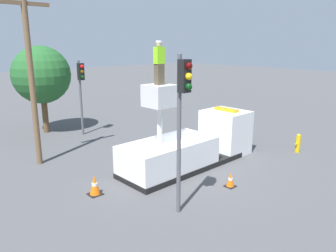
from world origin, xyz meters
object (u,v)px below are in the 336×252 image
fire_hydrant (298,143)px  bucket_truck (191,146)px  worker (159,63)px  traffic_light_pole (182,105)px  traffic_light_across (81,83)px  tree_left_bg (41,75)px  traffic_cone_rear (95,185)px  utility_pole (31,74)px  traffic_cone_curbside (230,180)px

fire_hydrant → bucket_truck: bearing=154.3°
worker → traffic_light_pole: size_ratio=0.33×
traffic_light_across → tree_left_bg: (-1.46, 2.24, 0.41)m
traffic_light_pole → traffic_cone_rear: traffic_light_pole is taller
worker → traffic_light_across: size_ratio=0.38×
worker → fire_hydrant: bearing=-19.5°
traffic_cone_rear → utility_pole: 6.10m
traffic_cone_rear → utility_pole: utility_pole is taller
traffic_light_pole → traffic_cone_curbside: bearing=2.8°
traffic_cone_rear → tree_left_bg: (2.42, 10.04, 3.30)m
worker → traffic_cone_rear: worker is taller
traffic_cone_curbside → traffic_cone_rear: bearing=144.6°
worker → tree_left_bg: bearing=93.4°
bucket_truck → traffic_light_across: size_ratio=1.57×
utility_pole → tree_left_bg: bearing=63.8°
traffic_light_across → bucket_truck: bearing=-82.1°
traffic_cone_curbside → bucket_truck: bearing=76.6°
worker → traffic_cone_curbside: bearing=-65.2°
bucket_truck → tree_left_bg: bearing=104.0°
fire_hydrant → traffic_cone_rear: 10.84m
traffic_light_pole → utility_pole: size_ratio=0.67×
worker → fire_hydrant: 8.97m
traffic_light_pole → traffic_cone_rear: size_ratio=6.82×
traffic_cone_rear → tree_left_bg: size_ratio=0.14×
traffic_light_across → tree_left_bg: size_ratio=0.84×
traffic_light_pole → fire_hydrant: 9.62m
bucket_truck → tree_left_bg: tree_left_bg is taller
worker → traffic_light_pole: (-1.65, -2.94, -1.10)m
bucket_truck → utility_pole: (-5.20, 5.00, 3.34)m
worker → traffic_light_across: 8.29m
fire_hydrant → tree_left_bg: (-8.02, 12.95, 3.18)m
fire_hydrant → traffic_light_pole: bearing=-177.9°
bucket_truck → tree_left_bg: (-2.58, 10.33, 2.77)m
traffic_light_pole → tree_left_bg: 13.31m
traffic_light_pole → tree_left_bg: bearing=85.6°
traffic_light_across → tree_left_bg: 2.70m
worker → fire_hydrant: worker is taller
fire_hydrant → tree_left_bg: tree_left_bg is taller
bucket_truck → traffic_light_pole: size_ratio=1.36×
fire_hydrant → utility_pole: bearing=144.4°
bucket_truck → worker: 4.39m
fire_hydrant → utility_pole: 13.61m
traffic_light_pole → utility_pole: (-1.60, 7.94, 0.50)m
fire_hydrant → traffic_cone_curbside: fire_hydrant is taller
bucket_truck → traffic_light_across: bearing=97.9°
worker → traffic_cone_rear: (-3.05, 0.29, -4.46)m
traffic_light_across → fire_hydrant: 12.86m
bucket_truck → traffic_cone_curbside: (-0.67, -2.79, -0.62)m
tree_left_bg → fire_hydrant: bearing=-58.2°
worker → traffic_light_pole: bearing=-119.3°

